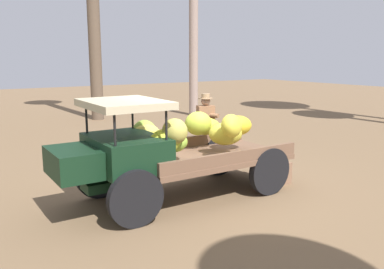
# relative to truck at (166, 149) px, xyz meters

# --- Properties ---
(ground_plane) EXTENTS (60.00, 60.00, 0.00)m
(ground_plane) POSITION_rel_truck_xyz_m (-0.92, -0.25, -0.96)
(ground_plane) COLOR brown
(truck) EXTENTS (4.50, 1.94, 1.90)m
(truck) POSITION_rel_truck_xyz_m (0.00, 0.00, 0.00)
(truck) COLOR black
(truck) RESTS_ON ground
(farmer) EXTENTS (0.54, 0.50, 1.76)m
(farmer) POSITION_rel_truck_xyz_m (-1.96, -1.52, 0.04)
(farmer) COLOR #8C6955
(farmer) RESTS_ON ground
(wooden_crate) EXTENTS (0.44, 0.51, 0.46)m
(wooden_crate) POSITION_rel_truck_xyz_m (-2.45, 0.36, -0.73)
(wooden_crate) COLOR #856148
(wooden_crate) RESTS_ON ground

